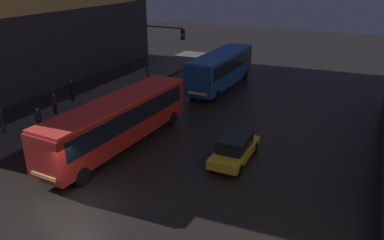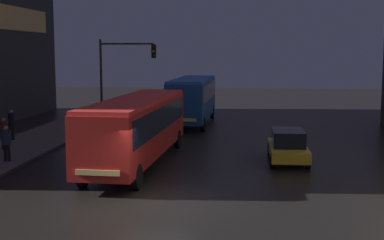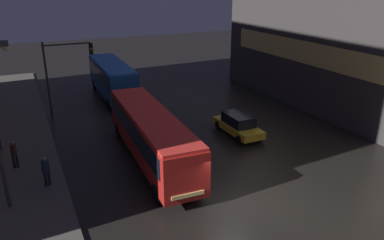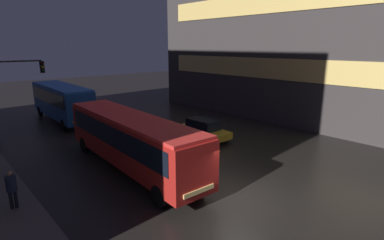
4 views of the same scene
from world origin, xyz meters
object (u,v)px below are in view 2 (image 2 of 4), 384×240
object	(u,v)px
pedestrian_near	(6,140)
pedestrian_mid	(11,122)
car_taxi	(288,146)
traffic_light_main	(121,68)
bus_near	(138,124)
pedestrian_far	(4,131)
bus_far	(193,96)

from	to	relation	value
pedestrian_near	pedestrian_mid	xyz separation A→B (m)	(-2.41, 5.87, 0.03)
car_taxi	pedestrian_near	xyz separation A→B (m)	(-13.16, -2.02, 0.39)
traffic_light_main	bus_near	bearing A→B (deg)	-72.88
pedestrian_mid	pedestrian_far	size ratio (longest dim) A/B	1.06
bus_far	traffic_light_main	world-z (taller)	traffic_light_main
bus_near	pedestrian_far	world-z (taller)	bus_near
car_taxi	traffic_light_main	bearing A→B (deg)	-42.72
bus_near	car_taxi	bearing A→B (deg)	-166.25
bus_near	traffic_light_main	size ratio (longest dim) A/B	1.96
pedestrian_mid	traffic_light_main	bearing A→B (deg)	-179.42
car_taxi	pedestrian_mid	world-z (taller)	pedestrian_mid
bus_far	pedestrian_mid	xyz separation A→B (m)	(-9.68, -8.98, -0.87)
bus_near	pedestrian_far	distance (m)	7.99
pedestrian_mid	pedestrian_far	bearing A→B (deg)	60.13
car_taxi	pedestrian_far	distance (m)	14.68
bus_far	pedestrian_mid	world-z (taller)	bus_far
bus_far	car_taxi	xyz separation A→B (m)	(5.90, -12.83, -1.28)
bus_near	traffic_light_main	world-z (taller)	traffic_light_main
bus_far	pedestrian_mid	bearing A→B (deg)	44.21
bus_far	traffic_light_main	bearing A→B (deg)	37.03
pedestrian_far	car_taxi	bearing A→B (deg)	105.93
bus_far	traffic_light_main	xyz separation A→B (m)	(-4.53, -3.25, 2.11)
bus_near	pedestrian_mid	distance (m)	10.04
bus_far	pedestrian_near	world-z (taller)	bus_far
bus_far	traffic_light_main	distance (m)	5.96
car_taxi	pedestrian_near	size ratio (longest dim) A/B	2.60
car_taxi	bus_far	bearing A→B (deg)	-65.46
car_taxi	pedestrian_far	world-z (taller)	pedestrian_far
bus_near	bus_far	bearing A→B (deg)	-92.02
pedestrian_mid	pedestrian_far	xyz separation A→B (m)	(0.93, -2.93, -0.07)
pedestrian_mid	pedestrian_far	distance (m)	3.07
pedestrian_near	pedestrian_far	size ratio (longest dim) A/B	1.00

